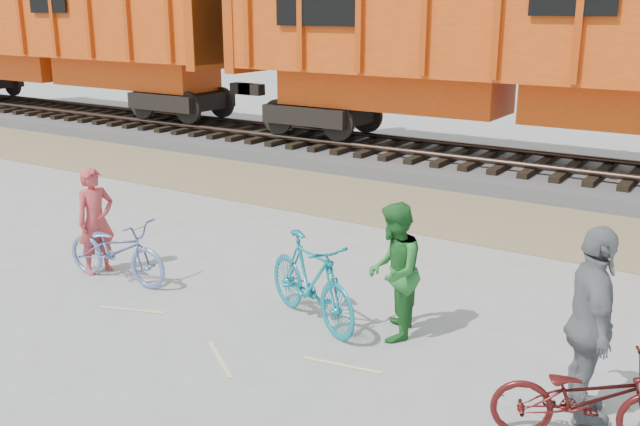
# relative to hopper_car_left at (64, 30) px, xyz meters

# --- Properties ---
(ground) EXTENTS (120.00, 120.00, 0.00)m
(ground) POSITION_rel_hopper_car_left_xyz_m (14.34, -9.00, -3.01)
(ground) COLOR #9E9E99
(ground) RESTS_ON ground
(gravel_strip) EXTENTS (120.00, 3.00, 0.02)m
(gravel_strip) POSITION_rel_hopper_car_left_xyz_m (14.34, -3.50, -3.00)
(gravel_strip) COLOR #917A5A
(gravel_strip) RESTS_ON ground
(ballast_bed) EXTENTS (120.00, 4.00, 0.30)m
(ballast_bed) POSITION_rel_hopper_car_left_xyz_m (14.34, 0.00, -2.86)
(ballast_bed) COLOR slate
(ballast_bed) RESTS_ON ground
(track) EXTENTS (120.00, 2.60, 0.24)m
(track) POSITION_rel_hopper_car_left_xyz_m (14.34, 0.00, -2.53)
(track) COLOR black
(track) RESTS_ON ballast_bed
(hopper_car_left) EXTENTS (14.00, 3.13, 4.65)m
(hopper_car_left) POSITION_rel_hopper_car_left_xyz_m (0.00, 0.00, 0.00)
(hopper_car_left) COLOR black
(hopper_car_left) RESTS_ON track
(hopper_car_center) EXTENTS (14.00, 3.13, 4.65)m
(hopper_car_center) POSITION_rel_hopper_car_left_xyz_m (15.00, 0.00, 0.00)
(hopper_car_center) COLOR black
(hopper_car_center) RESTS_ON track
(bicycle_blue) EXTENTS (1.77, 0.72, 0.91)m
(bicycle_blue) POSITION_rel_hopper_car_left_xyz_m (12.42, -9.18, -2.55)
(bicycle_blue) COLOR #637BB4
(bicycle_blue) RESTS_ON ground
(bicycle_teal) EXTENTS (1.87, 1.22, 1.09)m
(bicycle_teal) POSITION_rel_hopper_car_left_xyz_m (15.46, -8.87, -2.46)
(bicycle_teal) COLOR #117C8E
(bicycle_teal) RESTS_ON ground
(bicycle_maroon) EXTENTS (1.71, 1.12, 0.85)m
(bicycle_maroon) POSITION_rel_hopper_car_left_xyz_m (18.84, -9.64, -2.58)
(bicycle_maroon) COLOR #470F0E
(bicycle_maroon) RESTS_ON ground
(person_solo) EXTENTS (0.49, 0.63, 1.54)m
(person_solo) POSITION_rel_hopper_car_left_xyz_m (11.92, -9.08, -2.23)
(person_solo) COLOR #B7393B
(person_solo) RESTS_ON ground
(person_man) EXTENTS (0.83, 0.94, 1.61)m
(person_man) POSITION_rel_hopper_car_left_xyz_m (16.46, -8.67, -2.20)
(person_man) COLOR #25702B
(person_man) RESTS_ON ground
(person_woman) EXTENTS (0.86, 1.19, 1.87)m
(person_woman) POSITION_rel_hopper_car_left_xyz_m (18.74, -9.24, -2.07)
(person_woman) COLOR slate
(person_woman) RESTS_ON ground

